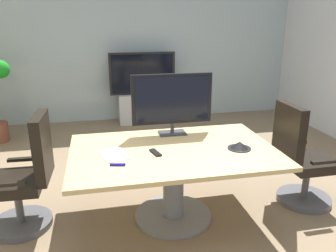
{
  "coord_description": "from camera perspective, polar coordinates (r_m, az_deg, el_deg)",
  "views": [
    {
      "loc": [
        -0.76,
        -3.01,
        1.9
      ],
      "look_at": [
        -0.1,
        0.06,
        0.87
      ],
      "focal_mm": 35.72,
      "sensor_mm": 36.0,
      "label": 1
    }
  ],
  "objects": [
    {
      "name": "ground_plane",
      "position": [
        3.64,
        1.83,
        -13.39
      ],
      "size": [
        7.78,
        7.78,
        0.0
      ],
      "primitive_type": "plane",
      "color": "#7A664C"
    },
    {
      "name": "wall_back_glass_partition",
      "position": [
        6.46,
        -5.42,
        14.04
      ],
      "size": [
        6.12,
        0.1,
        2.91
      ],
      "primitive_type": "cube",
      "color": "#9EB2B7",
      "rests_on": "ground"
    },
    {
      "name": "conference_table",
      "position": [
        3.2,
        0.94,
        -6.95
      ],
      "size": [
        1.91,
        1.23,
        0.72
      ],
      "color": "tan",
      "rests_on": "ground"
    },
    {
      "name": "office_chair_left",
      "position": [
        3.37,
        -22.96,
        -8.84
      ],
      "size": [
        0.6,
        0.58,
        1.09
      ],
      "rotation": [
        0.0,
        0.0,
        -1.61
      ],
      "color": "#4C4C51",
      "rests_on": "ground"
    },
    {
      "name": "office_chair_right",
      "position": [
        3.75,
        21.65,
        -5.92
      ],
      "size": [
        0.6,
        0.57,
        1.09
      ],
      "rotation": [
        0.0,
        0.0,
        1.57
      ],
      "color": "#4C4C51",
      "rests_on": "ground"
    },
    {
      "name": "tv_monitor",
      "position": [
        3.45,
        0.71,
        4.35
      ],
      "size": [
        0.84,
        0.18,
        0.64
      ],
      "color": "#333338",
      "rests_on": "conference_table"
    },
    {
      "name": "wall_display_unit",
      "position": [
        6.27,
        -4.31,
        4.55
      ],
      "size": [
        1.2,
        0.36,
        1.31
      ],
      "color": "#B7BABC",
      "rests_on": "ground"
    },
    {
      "name": "conference_phone",
      "position": [
        3.21,
        12.09,
        -3.28
      ],
      "size": [
        0.22,
        0.22,
        0.07
      ],
      "color": "black",
      "rests_on": "conference_table"
    },
    {
      "name": "remote_control",
      "position": [
        3.04,
        -2.16,
        -4.55
      ],
      "size": [
        0.09,
        0.18,
        0.02
      ],
      "primitive_type": "cube",
      "rotation": [
        0.0,
        0.0,
        0.26
      ],
      "color": "black",
      "rests_on": "conference_table"
    },
    {
      "name": "whiteboard_marker",
      "position": [
        2.82,
        -8.58,
        -6.53
      ],
      "size": [
        0.13,
        0.05,
        0.02
      ],
      "primitive_type": "cube",
      "rotation": [
        0.0,
        0.0,
        -0.22
      ],
      "color": "#1919A5",
      "rests_on": "conference_table"
    },
    {
      "name": "paper_notepad",
      "position": [
        3.04,
        -9.24,
        -4.87
      ],
      "size": [
        0.28,
        0.34,
        0.01
      ],
      "primitive_type": "cube",
      "rotation": [
        0.0,
        0.0,
        0.25
      ],
      "color": "white",
      "rests_on": "conference_table"
    }
  ]
}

